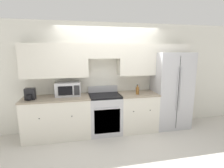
# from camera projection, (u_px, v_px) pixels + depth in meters

# --- Properties ---
(ground_plane) EXTENTS (12.00, 12.00, 0.00)m
(ground_plane) POSITION_uv_depth(u_px,v_px,m) (115.00, 137.00, 3.97)
(ground_plane) COLOR beige
(wall_back) EXTENTS (8.00, 0.39, 2.60)m
(wall_back) POSITION_uv_depth(u_px,v_px,m) (110.00, 70.00, 4.26)
(wall_back) COLOR silver
(wall_back) RESTS_ON ground_plane
(lower_cabinets_left) EXTENTS (1.46, 0.64, 0.92)m
(lower_cabinets_left) POSITION_uv_depth(u_px,v_px,m) (58.00, 117.00, 3.93)
(lower_cabinets_left) COLOR silver
(lower_cabinets_left) RESTS_ON ground_plane
(lower_cabinets_right) EXTENTS (0.91, 0.64, 0.92)m
(lower_cabinets_right) POSITION_uv_depth(u_px,v_px,m) (137.00, 111.00, 4.32)
(lower_cabinets_right) COLOR silver
(lower_cabinets_right) RESTS_ON ground_plane
(oven_range) EXTENTS (0.73, 0.65, 1.08)m
(oven_range) POSITION_uv_depth(u_px,v_px,m) (105.00, 113.00, 4.15)
(oven_range) COLOR #B7B7BC
(oven_range) RESTS_ON ground_plane
(refrigerator) EXTENTS (0.89, 0.80, 1.89)m
(refrigerator) POSITION_uv_depth(u_px,v_px,m) (170.00, 90.00, 4.48)
(refrigerator) COLOR #B7B7BC
(refrigerator) RESTS_ON ground_plane
(microwave) EXTENTS (0.55, 0.35, 0.31)m
(microwave) POSITION_uv_depth(u_px,v_px,m) (68.00, 89.00, 3.96)
(microwave) COLOR #B7B7BC
(microwave) RESTS_ON lower_cabinets_left
(bottle) EXTENTS (0.07, 0.07, 0.23)m
(bottle) POSITION_uv_depth(u_px,v_px,m) (137.00, 90.00, 4.10)
(bottle) COLOR brown
(bottle) RESTS_ON lower_cabinets_right
(electric_kettle) EXTENTS (0.20, 0.22, 0.24)m
(electric_kettle) POSITION_uv_depth(u_px,v_px,m) (30.00, 94.00, 3.65)
(electric_kettle) COLOR black
(electric_kettle) RESTS_ON lower_cabinets_left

